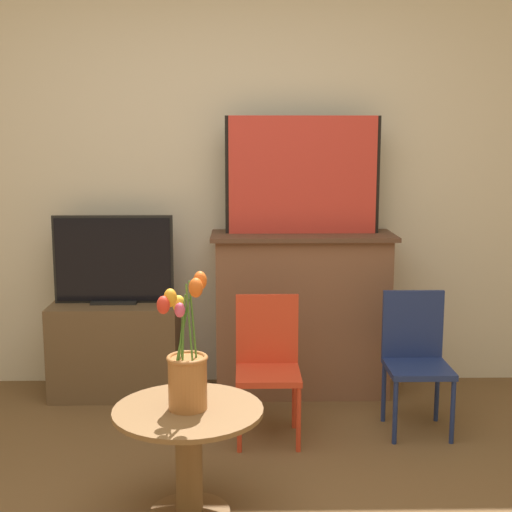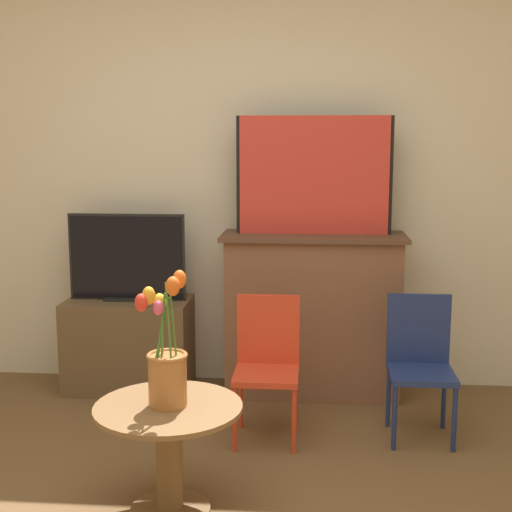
{
  "view_description": "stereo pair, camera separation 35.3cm",
  "coord_description": "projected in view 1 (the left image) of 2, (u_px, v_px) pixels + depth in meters",
  "views": [
    {
      "loc": [
        0.1,
        -2.21,
        1.51
      ],
      "look_at": [
        0.17,
        1.28,
        0.93
      ],
      "focal_mm": 50.0,
      "sensor_mm": 36.0,
      "label": 1
    },
    {
      "loc": [
        0.45,
        -2.2,
        1.51
      ],
      "look_at": [
        0.17,
        1.28,
        0.93
      ],
      "focal_mm": 50.0,
      "sensor_mm": 36.0,
      "label": 2
    }
  ],
  "objects": [
    {
      "name": "vase_tulips",
      "position": [
        187.0,
        367.0,
        2.77
      ],
      "size": [
        0.19,
        0.17,
        0.55
      ],
      "color": "#AD6B38",
      "rests_on": "side_table"
    },
    {
      "name": "tv_monitor",
      "position": [
        113.0,
        261.0,
        4.14
      ],
      "size": [
        0.69,
        0.12,
        0.52
      ],
      "color": "black",
      "rests_on": "tv_stand"
    },
    {
      "name": "wall_back",
      "position": [
        225.0,
        164.0,
        4.3
      ],
      "size": [
        8.0,
        0.06,
        2.7
      ],
      "color": "beige",
      "rests_on": "ground"
    },
    {
      "name": "tv_stand",
      "position": [
        116.0,
        348.0,
        4.22
      ],
      "size": [
        0.74,
        0.4,
        0.55
      ],
      "color": "brown",
      "rests_on": "ground"
    },
    {
      "name": "chair_blue",
      "position": [
        416.0,
        353.0,
        3.7
      ],
      "size": [
        0.32,
        0.32,
        0.72
      ],
      "color": "navy",
      "rests_on": "ground"
    },
    {
      "name": "side_table",
      "position": [
        189.0,
        446.0,
        2.83
      ],
      "size": [
        0.6,
        0.6,
        0.46
      ],
      "color": "brown",
      "rests_on": "ground"
    },
    {
      "name": "fireplace_mantel",
      "position": [
        302.0,
        311.0,
        4.23
      ],
      "size": [
        1.06,
        0.43,
        0.96
      ],
      "color": "brown",
      "rests_on": "ground"
    },
    {
      "name": "painting",
      "position": [
        303.0,
        175.0,
        4.1
      ],
      "size": [
        0.89,
        0.03,
        0.68
      ],
      "color": "black",
      "rests_on": "fireplace_mantel"
    },
    {
      "name": "chair_red",
      "position": [
        268.0,
        359.0,
        3.6
      ],
      "size": [
        0.32,
        0.32,
        0.72
      ],
      "color": "red",
      "rests_on": "ground"
    }
  ]
}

